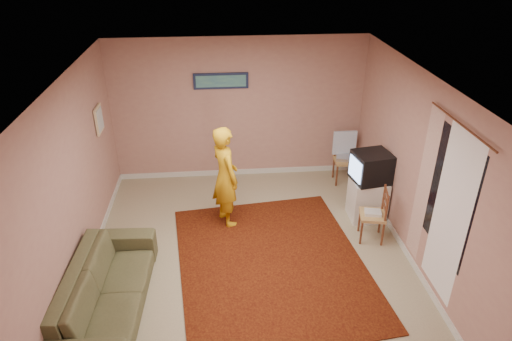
{
  "coord_description": "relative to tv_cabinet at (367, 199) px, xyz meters",
  "views": [
    {
      "loc": [
        -0.38,
        -5.21,
        4.16
      ],
      "look_at": [
        0.14,
        0.6,
        1.07
      ],
      "focal_mm": 32.0,
      "sensor_mm": 36.0,
      "label": 1
    }
  ],
  "objects": [
    {
      "name": "ground",
      "position": [
        -1.95,
        -0.84,
        -0.34
      ],
      "size": [
        5.0,
        5.0,
        0.0
      ],
      "primitive_type": "plane",
      "color": "tan",
      "rests_on": "ground"
    },
    {
      "name": "wall_back",
      "position": [
        -1.95,
        1.66,
        0.96
      ],
      "size": [
        4.5,
        0.02,
        2.6
      ],
      "primitive_type": "cube",
      "color": "tan",
      "rests_on": "ground"
    },
    {
      "name": "wall_front",
      "position": [
        -1.95,
        -3.34,
        0.96
      ],
      "size": [
        4.5,
        0.02,
        2.6
      ],
      "primitive_type": "cube",
      "color": "tan",
      "rests_on": "ground"
    },
    {
      "name": "wall_left",
      "position": [
        -4.2,
        -0.84,
        0.96
      ],
      "size": [
        0.02,
        5.0,
        2.6
      ],
      "primitive_type": "cube",
      "color": "tan",
      "rests_on": "ground"
    },
    {
      "name": "wall_right",
      "position": [
        0.3,
        -0.84,
        0.96
      ],
      "size": [
        0.02,
        5.0,
        2.6
      ],
      "primitive_type": "cube",
      "color": "tan",
      "rests_on": "ground"
    },
    {
      "name": "ceiling",
      "position": [
        -1.95,
        -0.84,
        2.26
      ],
      "size": [
        4.5,
        5.0,
        0.02
      ],
      "primitive_type": "cube",
      "color": "white",
      "rests_on": "wall_back"
    },
    {
      "name": "baseboard_back",
      "position": [
        -1.95,
        1.65,
        -0.29
      ],
      "size": [
        4.5,
        0.02,
        0.1
      ],
      "primitive_type": "cube",
      "color": "silver",
      "rests_on": "ground"
    },
    {
      "name": "baseboard_left",
      "position": [
        -4.19,
        -0.84,
        -0.29
      ],
      "size": [
        0.02,
        5.0,
        0.1
      ],
      "primitive_type": "cube",
      "color": "silver",
      "rests_on": "ground"
    },
    {
      "name": "baseboard_right",
      "position": [
        0.29,
        -0.84,
        -0.29
      ],
      "size": [
        0.02,
        5.0,
        0.1
      ],
      "primitive_type": "cube",
      "color": "silver",
      "rests_on": "ground"
    },
    {
      "name": "window",
      "position": [
        0.29,
        -1.74,
        1.11
      ],
      "size": [
        0.01,
        1.1,
        1.5
      ],
      "primitive_type": "cube",
      "color": "black",
      "rests_on": "wall_right"
    },
    {
      "name": "curtain_sheer",
      "position": [
        0.28,
        -1.89,
        0.91
      ],
      "size": [
        0.01,
        0.75,
        2.1
      ],
      "primitive_type": "cube",
      "color": "white",
      "rests_on": "wall_right"
    },
    {
      "name": "curtain_floral",
      "position": [
        0.27,
        -1.19,
        0.91
      ],
      "size": [
        0.01,
        0.35,
        2.1
      ],
      "primitive_type": "cube",
      "color": "beige",
      "rests_on": "wall_right"
    },
    {
      "name": "curtain_rod",
      "position": [
        0.25,
        -1.74,
        1.98
      ],
      "size": [
        0.02,
        1.4,
        0.02
      ],
      "primitive_type": "cylinder",
      "rotation": [
        1.57,
        0.0,
        0.0
      ],
      "color": "brown",
      "rests_on": "wall_right"
    },
    {
      "name": "picture_back",
      "position": [
        -2.25,
        1.63,
        1.51
      ],
      "size": [
        0.95,
        0.04,
        0.28
      ],
      "color": "#161E3D",
      "rests_on": "wall_back"
    },
    {
      "name": "picture_left",
      "position": [
        -4.17,
        0.76,
        1.21
      ],
      "size": [
        0.04,
        0.38,
        0.42
      ],
      "color": "beige",
      "rests_on": "wall_left"
    },
    {
      "name": "area_rug",
      "position": [
        -1.66,
        -1.03,
        -0.33
      ],
      "size": [
        2.87,
        3.43,
        0.02
      ],
      "primitive_type": "cube",
      "rotation": [
        0.0,
        0.0,
        0.11
      ],
      "color": "black",
      "rests_on": "ground"
    },
    {
      "name": "tv_cabinet",
      "position": [
        0.0,
        0.0,
        0.0
      ],
      "size": [
        0.54,
        0.49,
        0.68
      ],
      "primitive_type": "cube",
      "color": "silver",
      "rests_on": "ground"
    },
    {
      "name": "crt_tv",
      "position": [
        -0.01,
        -0.0,
        0.58
      ],
      "size": [
        0.62,
        0.57,
        0.47
      ],
      "rotation": [
        0.0,
        0.0,
        0.17
      ],
      "color": "black",
      "rests_on": "tv_cabinet"
    },
    {
      "name": "chair_a",
      "position": [
        -0.04,
        1.2,
        0.2
      ],
      "size": [
        0.42,
        0.4,
        0.48
      ],
      "rotation": [
        0.0,
        0.0,
        -0.05
      ],
      "color": "tan",
      "rests_on": "ground"
    },
    {
      "name": "dvd_player",
      "position": [
        -0.04,
        1.2,
        0.14
      ],
      "size": [
        0.39,
        0.33,
        0.06
      ],
      "primitive_type": "cube",
      "rotation": [
        0.0,
        0.0,
        -0.29
      ],
      "color": "silver",
      "rests_on": "chair_a"
    },
    {
      "name": "blue_throw",
      "position": [
        -0.04,
        1.36,
        0.37
      ],
      "size": [
        0.43,
        0.05,
        0.45
      ],
      "primitive_type": "cube",
      "color": "#91BBEE",
      "rests_on": "chair_a"
    },
    {
      "name": "chair_b",
      "position": [
        -0.1,
        -0.57,
        0.18
      ],
      "size": [
        0.44,
        0.45,
        0.46
      ],
      "rotation": [
        0.0,
        0.0,
        -1.78
      ],
      "color": "tan",
      "rests_on": "ground"
    },
    {
      "name": "game_console",
      "position": [
        -0.1,
        -0.57,
        0.12
      ],
      "size": [
        0.27,
        0.22,
        0.05
      ],
      "primitive_type": "cube",
      "rotation": [
        0.0,
        0.0,
        -0.2
      ],
      "color": "silver",
      "rests_on": "chair_b"
    },
    {
      "name": "sofa",
      "position": [
        -3.75,
        -1.73,
        -0.02
      ],
      "size": [
        0.96,
        2.24,
        0.64
      ],
      "primitive_type": "imported",
      "rotation": [
        0.0,
        0.0,
        1.53
      ],
      "color": "#4D4D2F",
      "rests_on": "ground"
    },
    {
      "name": "person",
      "position": [
        -2.25,
        0.08,
        0.47
      ],
      "size": [
        0.6,
        0.7,
        1.63
      ],
      "primitive_type": "imported",
      "rotation": [
        0.0,
        0.0,
        1.99
      ],
      "color": "gold",
      "rests_on": "ground"
    }
  ]
}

